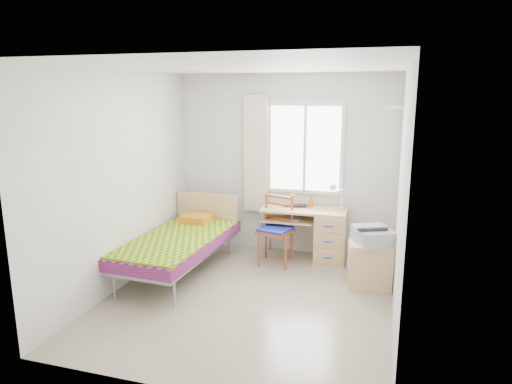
# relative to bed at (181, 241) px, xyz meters

# --- Properties ---
(floor) EXTENTS (3.50, 3.50, 0.00)m
(floor) POSITION_rel_bed_xyz_m (1.10, -0.51, -0.42)
(floor) COLOR #BCAD93
(floor) RESTS_ON ground
(ceiling) EXTENTS (3.50, 3.50, 0.00)m
(ceiling) POSITION_rel_bed_xyz_m (1.10, -0.51, 2.18)
(ceiling) COLOR white
(ceiling) RESTS_ON wall_back
(wall_back) EXTENTS (3.20, 0.00, 3.20)m
(wall_back) POSITION_rel_bed_xyz_m (1.10, 1.24, 0.88)
(wall_back) COLOR silver
(wall_back) RESTS_ON ground
(wall_left) EXTENTS (0.00, 3.50, 3.50)m
(wall_left) POSITION_rel_bed_xyz_m (-0.50, -0.51, 0.88)
(wall_left) COLOR silver
(wall_left) RESTS_ON ground
(wall_right) EXTENTS (0.00, 3.50, 3.50)m
(wall_right) POSITION_rel_bed_xyz_m (2.70, -0.51, 0.88)
(wall_right) COLOR silver
(wall_right) RESTS_ON ground
(window) EXTENTS (1.10, 0.04, 1.30)m
(window) POSITION_rel_bed_xyz_m (1.40, 1.22, 1.13)
(window) COLOR white
(window) RESTS_ON wall_back
(curtain) EXTENTS (0.35, 0.05, 1.70)m
(curtain) POSITION_rel_bed_xyz_m (0.68, 1.17, 1.03)
(curtain) COLOR beige
(curtain) RESTS_ON wall_back
(floating_shelf) EXTENTS (0.20, 0.32, 0.03)m
(floating_shelf) POSITION_rel_bed_xyz_m (2.59, 0.89, 1.73)
(floating_shelf) COLOR white
(floating_shelf) RESTS_ON wall_right
(bed) EXTENTS (1.04, 2.07, 0.88)m
(bed) POSITION_rel_bed_xyz_m (0.00, 0.00, 0.00)
(bed) COLOR #92959A
(bed) RESTS_ON floor
(desk) EXTENTS (1.20, 0.58, 0.74)m
(desk) POSITION_rel_bed_xyz_m (1.77, 0.95, -0.02)
(desk) COLOR tan
(desk) RESTS_ON floor
(chair) EXTENTS (0.51, 0.51, 0.96)m
(chair) POSITION_rel_bed_xyz_m (1.13, 0.70, 0.11)
(chair) COLOR brown
(chair) RESTS_ON floor
(cabinet) EXTENTS (0.56, 0.51, 0.55)m
(cabinet) POSITION_rel_bed_xyz_m (2.40, 0.27, -0.15)
(cabinet) COLOR tan
(cabinet) RESTS_ON floor
(printer) EXTENTS (0.56, 0.59, 0.20)m
(printer) POSITION_rel_bed_xyz_m (2.42, 0.24, 0.23)
(printer) COLOR #A4A7AC
(printer) RESTS_ON cabinet
(laptop) EXTENTS (0.37, 0.28, 0.03)m
(laptop) POSITION_rel_bed_xyz_m (1.32, 0.98, 0.33)
(laptop) COLOR black
(laptop) RESTS_ON desk
(pen_cup) EXTENTS (0.08, 0.08, 0.09)m
(pen_cup) POSITION_rel_bed_xyz_m (1.52, 1.08, 0.36)
(pen_cup) COLOR orange
(pen_cup) RESTS_ON desk
(task_lamp) EXTENTS (0.22, 0.31, 0.38)m
(task_lamp) POSITION_rel_bed_xyz_m (1.91, 0.92, 0.56)
(task_lamp) COLOR white
(task_lamp) RESTS_ON desk
(book) EXTENTS (0.20, 0.25, 0.02)m
(book) POSITION_rel_bed_xyz_m (1.26, 0.92, 0.17)
(book) COLOR gray
(book) RESTS_ON desk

